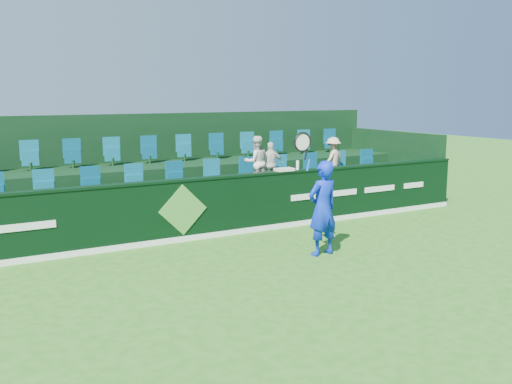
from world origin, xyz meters
TOP-DOWN VIEW (x-y plane):
  - ground at (0.00, 0.00)m, footprint 60.00×60.00m
  - sponsor_hoarding at (0.00, 4.00)m, footprint 16.00×0.25m
  - stand_tier_front at (0.00, 5.10)m, footprint 16.00×2.00m
  - stand_tier_back at (0.00, 7.00)m, footprint 16.00×1.80m
  - stand_rear at (0.00, 7.44)m, footprint 16.00×4.10m
  - seat_row_front at (0.00, 5.50)m, footprint 13.50×0.50m
  - seat_row_back at (0.00, 7.30)m, footprint 13.50×0.50m
  - tennis_player at (1.99, 1.61)m, footprint 1.16×0.51m
  - spectator_left at (2.50, 5.12)m, footprint 0.69×0.57m
  - spectator_middle at (2.93, 5.12)m, footprint 0.72×0.46m
  - spectator_right at (4.90, 5.12)m, footprint 0.87×0.67m
  - towel at (2.62, 4.00)m, footprint 0.43×0.28m
  - drinks_bottle at (3.00, 4.00)m, footprint 0.07×0.07m

SIDE VIEW (x-z plane):
  - ground at x=0.00m, z-range 0.00..0.00m
  - stand_tier_front at x=0.00m, z-range 0.00..0.80m
  - stand_tier_back at x=0.00m, z-range 0.00..1.30m
  - sponsor_hoarding at x=0.00m, z-range 0.00..1.35m
  - tennis_player at x=1.99m, z-range -0.30..2.20m
  - seat_row_front at x=0.00m, z-range 0.80..1.40m
  - stand_rear at x=0.00m, z-range -0.08..2.52m
  - spectator_middle at x=2.93m, z-range 0.80..1.93m
  - towel at x=2.62m, z-range 1.35..1.41m
  - spectator_right at x=4.90m, z-range 0.80..1.98m
  - spectator_left at x=2.50m, z-range 0.80..2.10m
  - drinks_bottle at x=3.00m, z-range 1.35..1.57m
  - seat_row_back at x=0.00m, z-range 1.30..1.90m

